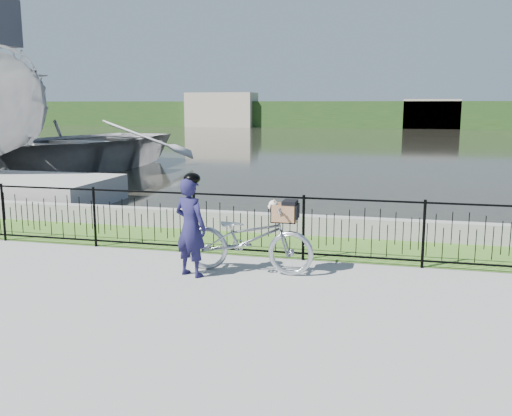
# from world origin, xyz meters

# --- Properties ---
(ground) EXTENTS (120.00, 120.00, 0.00)m
(ground) POSITION_xyz_m (0.00, 0.00, 0.00)
(ground) COLOR gray
(ground) RESTS_ON ground
(grass_strip) EXTENTS (60.00, 2.00, 0.01)m
(grass_strip) POSITION_xyz_m (0.00, 2.60, 0.00)
(grass_strip) COLOR #426E22
(grass_strip) RESTS_ON ground
(water) EXTENTS (120.00, 120.00, 0.00)m
(water) POSITION_xyz_m (0.00, 33.00, 0.00)
(water) COLOR black
(water) RESTS_ON ground
(quay_wall) EXTENTS (60.00, 0.30, 0.40)m
(quay_wall) POSITION_xyz_m (0.00, 3.60, 0.20)
(quay_wall) COLOR gray
(quay_wall) RESTS_ON ground
(fence) EXTENTS (14.00, 0.06, 1.15)m
(fence) POSITION_xyz_m (0.00, 1.60, 0.58)
(fence) COLOR black
(fence) RESTS_ON ground
(far_treeline) EXTENTS (120.00, 6.00, 3.00)m
(far_treeline) POSITION_xyz_m (0.00, 60.00, 1.50)
(far_treeline) COLOR #26451A
(far_treeline) RESTS_ON ground
(far_building_left) EXTENTS (8.00, 4.00, 4.00)m
(far_building_left) POSITION_xyz_m (-18.00, 58.00, 2.00)
(far_building_left) COLOR #A49984
(far_building_left) RESTS_ON ground
(far_building_right) EXTENTS (6.00, 3.00, 3.20)m
(far_building_right) POSITION_xyz_m (6.00, 58.50, 1.60)
(far_building_right) COLOR #A49984
(far_building_right) RESTS_ON ground
(bicycle_rig) EXTENTS (2.12, 0.74, 1.22)m
(bicycle_rig) POSITION_xyz_m (0.26, 0.68, 0.57)
(bicycle_rig) COLOR #ABAFB7
(bicycle_rig) RESTS_ON ground
(cyclist) EXTENTS (0.67, 0.55, 1.64)m
(cyclist) POSITION_xyz_m (-0.58, 0.28, 0.81)
(cyclist) COLOR #18153B
(cyclist) RESTS_ON ground
(boat_far) EXTENTS (8.00, 10.55, 2.05)m
(boat_far) POSITION_xyz_m (-10.15, 13.30, 1.03)
(boat_far) COLOR #A2A2A2
(boat_far) RESTS_ON water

